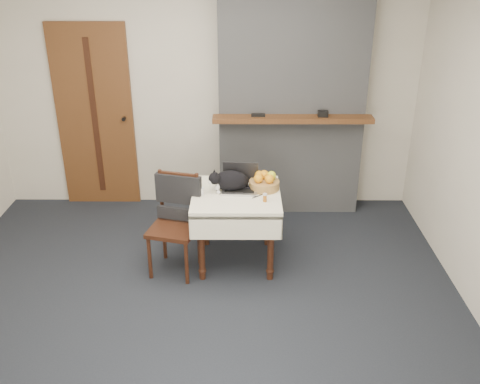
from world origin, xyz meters
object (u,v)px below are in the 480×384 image
object	(u,v)px
fruit_basket	(264,182)
chair	(177,209)
laptop	(240,183)
cream_jar	(201,191)
pill_bottle	(265,197)
door	(95,117)
cat	(231,181)
side_table	(236,204)

from	to	relation	value
fruit_basket	chair	distance (m)	0.82
laptop	cream_jar	world-z (taller)	laptop
pill_bottle	cream_jar	bearing A→B (deg)	165.91
laptop	cream_jar	distance (m)	0.37
cream_jar	chair	xyz separation A→B (m)	(-0.22, -0.05, -0.15)
door	chair	size ratio (longest dim) A/B	2.21
cat	fruit_basket	distance (m)	0.30
side_table	door	bearing A→B (deg)	140.41
side_table	cat	xyz separation A→B (m)	(-0.04, 0.06, 0.21)
laptop	chair	size ratio (longest dim) A/B	0.37
side_table	laptop	xyz separation A→B (m)	(0.03, 0.09, 0.17)
side_table	fruit_basket	size ratio (longest dim) A/B	2.86
side_table	cat	distance (m)	0.22
cat	cream_jar	bearing A→B (deg)	177.43
cat	chair	bearing A→B (deg)	175.14
laptop	cat	distance (m)	0.09
door	chair	distance (m)	1.74
side_table	chair	bearing A→B (deg)	-171.62
side_table	fruit_basket	bearing A→B (deg)	21.72
side_table	fruit_basket	distance (m)	0.32
pill_bottle	fruit_basket	world-z (taller)	fruit_basket
door	laptop	size ratio (longest dim) A/B	6.03
door	cream_jar	size ratio (longest dim) A/B	31.23
pill_bottle	chair	distance (m)	0.80
fruit_basket	laptop	bearing A→B (deg)	-178.14
cat	door	bearing A→B (deg)	120.09
door	pill_bottle	world-z (taller)	door
laptop	pill_bottle	world-z (taller)	laptop
cream_jar	pill_bottle	size ratio (longest dim) A/B	0.86
laptop	pill_bottle	bearing A→B (deg)	-47.27
door	cat	size ratio (longest dim) A/B	4.40
pill_bottle	fruit_basket	bearing A→B (deg)	89.16
cat	chair	size ratio (longest dim) A/B	0.50
laptop	cream_jar	xyz separation A→B (m)	(-0.34, -0.12, -0.03)
cream_jar	pill_bottle	distance (m)	0.58
side_table	cream_jar	world-z (taller)	cream_jar
cat	cream_jar	world-z (taller)	cat
pill_bottle	chair	world-z (taller)	chair
pill_bottle	laptop	bearing A→B (deg)	129.42
pill_bottle	fruit_basket	size ratio (longest dim) A/B	0.27
cream_jar	fruit_basket	distance (m)	0.58
cat	fruit_basket	bearing A→B (deg)	-13.34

